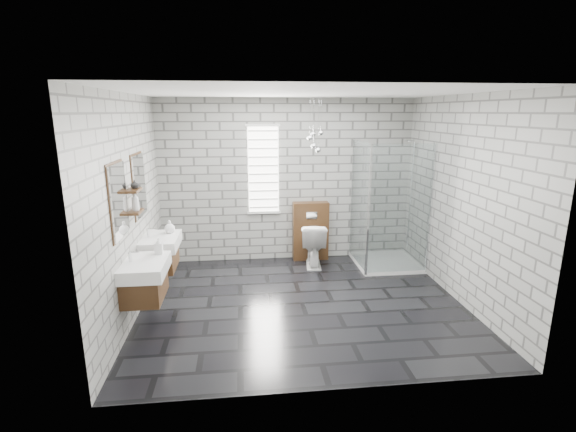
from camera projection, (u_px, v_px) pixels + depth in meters
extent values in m
cube|color=black|center=(302.00, 304.00, 5.56)|extent=(4.20, 3.60, 0.02)
cube|color=white|center=(304.00, 92.00, 4.90)|extent=(4.20, 3.60, 0.02)
cube|color=#969792|center=(287.00, 181.00, 6.97)|extent=(4.20, 0.02, 2.70)
cube|color=#969792|center=(335.00, 251.00, 3.48)|extent=(4.20, 0.02, 2.70)
cube|color=#969792|center=(129.00, 209.00, 5.00)|extent=(0.02, 3.60, 2.70)
cube|color=#969792|center=(462.00, 200.00, 5.46)|extent=(0.02, 3.60, 2.70)
cube|color=#442A15|center=(145.00, 286.00, 4.75)|extent=(0.42, 0.62, 0.30)
cube|color=silver|center=(163.00, 283.00, 4.76)|extent=(0.02, 0.35, 0.01)
cube|color=white|center=(145.00, 267.00, 4.69)|extent=(0.47, 0.70, 0.15)
cylinder|color=silver|center=(130.00, 257.00, 4.64)|extent=(0.04, 0.04, 0.12)
cylinder|color=silver|center=(134.00, 252.00, 4.64)|extent=(0.10, 0.02, 0.02)
cube|color=white|center=(119.00, 201.00, 4.48)|extent=(0.03, 0.55, 0.80)
cube|color=#442A15|center=(117.00, 201.00, 4.48)|extent=(0.01, 0.59, 0.84)
cube|color=#442A15|center=(160.00, 258.00, 5.66)|extent=(0.42, 0.62, 0.30)
cube|color=silver|center=(175.00, 255.00, 5.68)|extent=(0.02, 0.35, 0.01)
cube|color=white|center=(161.00, 242.00, 5.61)|extent=(0.47, 0.70, 0.15)
cylinder|color=silver|center=(148.00, 233.00, 5.56)|extent=(0.04, 0.04, 0.12)
cylinder|color=silver|center=(152.00, 229.00, 5.55)|extent=(0.10, 0.02, 0.02)
cube|color=white|center=(139.00, 186.00, 5.40)|extent=(0.03, 0.55, 0.80)
cube|color=#442A15|center=(138.00, 186.00, 5.40)|extent=(0.01, 0.59, 0.84)
cube|color=#442A15|center=(135.00, 212.00, 4.97)|extent=(0.14, 0.30, 0.03)
cube|color=#442A15|center=(133.00, 190.00, 4.91)|extent=(0.14, 0.30, 0.03)
cube|color=white|center=(263.00, 170.00, 6.86)|extent=(0.50, 0.02, 1.40)
cube|color=silver|center=(263.00, 125.00, 6.67)|extent=(0.56, 0.04, 0.04)
cube|color=silver|center=(264.00, 212.00, 7.02)|extent=(0.56, 0.04, 0.04)
cube|color=silver|center=(264.00, 207.00, 6.99)|extent=(0.48, 0.01, 0.02)
cube|color=silver|center=(264.00, 199.00, 6.96)|extent=(0.48, 0.01, 0.02)
cube|color=silver|center=(264.00, 191.00, 6.92)|extent=(0.48, 0.01, 0.02)
cube|color=silver|center=(264.00, 183.00, 6.89)|extent=(0.48, 0.01, 0.02)
cube|color=silver|center=(263.00, 174.00, 6.86)|extent=(0.48, 0.01, 0.02)
cube|color=silver|center=(263.00, 166.00, 6.82)|extent=(0.48, 0.01, 0.02)
cube|color=silver|center=(263.00, 157.00, 6.79)|extent=(0.48, 0.01, 0.02)
cube|color=silver|center=(263.00, 148.00, 6.75)|extent=(0.48, 0.01, 0.02)
cube|color=silver|center=(263.00, 140.00, 6.72)|extent=(0.48, 0.01, 0.03)
cube|color=silver|center=(263.00, 131.00, 6.69)|extent=(0.48, 0.01, 0.03)
cube|color=#442A15|center=(310.00, 231.00, 7.12)|extent=(0.60, 0.20, 1.00)
cube|color=silver|center=(312.00, 215.00, 6.94)|extent=(0.18, 0.01, 0.12)
cube|color=white|center=(385.00, 262.00, 6.98)|extent=(1.00, 1.00, 0.06)
cube|color=silver|center=(400.00, 211.00, 6.26)|extent=(1.00, 0.01, 2.00)
cube|color=silver|center=(359.00, 205.00, 6.68)|extent=(0.01, 1.00, 2.00)
cube|color=silver|center=(369.00, 212.00, 6.21)|extent=(0.03, 0.03, 2.00)
cube|color=silver|center=(431.00, 210.00, 6.31)|extent=(0.03, 0.03, 2.00)
cylinder|color=silver|center=(411.00, 197.00, 6.96)|extent=(0.02, 0.02, 1.80)
cylinder|color=silver|center=(410.00, 141.00, 6.72)|extent=(0.14, 0.14, 0.02)
sphere|color=silver|center=(310.00, 138.00, 6.34)|extent=(0.09, 0.09, 0.09)
cylinder|color=silver|center=(310.00, 116.00, 6.26)|extent=(0.01, 0.01, 0.56)
sphere|color=silver|center=(318.00, 150.00, 6.44)|extent=(0.09, 0.09, 0.09)
cylinder|color=silver|center=(319.00, 122.00, 6.34)|extent=(0.01, 0.01, 0.75)
sphere|color=silver|center=(313.00, 134.00, 6.48)|extent=(0.09, 0.09, 0.09)
cylinder|color=silver|center=(313.00, 114.00, 6.40)|extent=(0.01, 0.01, 0.51)
sphere|color=silver|center=(314.00, 146.00, 6.44)|extent=(0.09, 0.09, 0.09)
cylinder|color=silver|center=(314.00, 120.00, 6.35)|extent=(0.01, 0.01, 0.69)
sphere|color=silver|center=(321.00, 133.00, 6.47)|extent=(0.09, 0.09, 0.09)
cylinder|color=silver|center=(321.00, 113.00, 6.39)|extent=(0.01, 0.01, 0.50)
imported|color=white|center=(313.00, 244.00, 6.88)|extent=(0.48, 0.75, 0.72)
imported|color=#B2B2B2|center=(159.00, 246.00, 4.90)|extent=(0.09, 0.09, 0.20)
imported|color=#B2B2B2|center=(170.00, 227.00, 5.74)|extent=(0.18, 0.18, 0.18)
imported|color=#B2B2B2|center=(135.00, 201.00, 4.93)|extent=(0.12, 0.12, 0.23)
imported|color=#B2B2B2|center=(135.00, 184.00, 4.92)|extent=(0.13, 0.13, 0.10)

